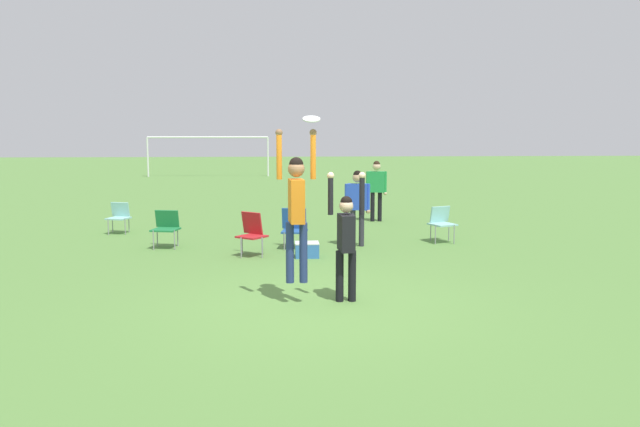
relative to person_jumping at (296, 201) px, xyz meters
The scene contains 13 objects.
ground_plane 1.56m from the person_jumping, 12.89° to the right, with size 120.00×120.00×0.00m, color #56843D.
person_jumping is the anchor object (origin of this frame).
person_defending 0.90m from the person_jumping, ahead, with size 0.57×0.43×1.94m.
frisbee 1.21m from the person_jumping, ahead, with size 0.26×0.24×0.11m.
camping_chair_0 8.20m from the person_jumping, 121.46° to the left, with size 0.61×0.65×0.77m.
camping_chair_1 3.99m from the person_jumping, 101.83° to the left, with size 0.70×0.78×0.89m.
camping_chair_2 6.27m from the person_jumping, 54.99° to the left, with size 0.67×0.72×0.82m.
camping_chair_3 4.71m from the person_jumping, 88.59° to the left, with size 0.61×0.66×0.87m.
camping_chair_4 5.63m from the person_jumping, 119.38° to the left, with size 0.63×0.67×0.81m.
person_spectator_near 4.91m from the person_jumping, 71.89° to the left, with size 0.59×0.30×1.70m.
person_spectator_far 8.98m from the person_jumping, 73.19° to the left, with size 0.62×0.31×1.74m.
cooler_box 3.75m from the person_jumping, 84.58° to the left, with size 0.49×0.40×0.31m.
soccer_goal 28.43m from the person_jumping, 98.47° to the left, with size 7.10×0.10×2.35m.
Camera 1 is at (-0.65, -8.94, 2.50)m, focal length 35.00 mm.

